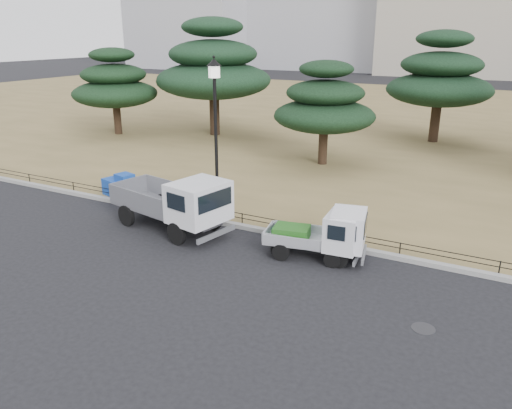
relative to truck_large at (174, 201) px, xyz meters
The scene contains 14 objects.
ground 3.52m from the truck_large, 22.75° to the right, with size 220.00×220.00×0.00m, color black.
lawn 29.50m from the truck_large, 84.05° to the left, with size 120.00×56.00×0.15m, color olive.
curb 3.51m from the truck_large, 23.33° to the left, with size 120.00×0.25×0.16m, color gray.
truck_large is the anchor object (origin of this frame).
truck_kei_front 5.69m from the truck_large, ahead, with size 3.18×1.55×1.63m.
truck_kei_rear 5.78m from the truck_large, ahead, with size 3.44×1.99×1.69m.
street_lamp 3.58m from the truck_large, 61.85° to the left, with size 0.54×0.54×6.07m.
pipe_fence 3.47m from the truck_large, 25.66° to the left, with size 38.00×0.04×0.40m.
tarp_pile 4.87m from the truck_large, 155.54° to the left, with size 1.83×1.53×1.06m.
manhole 9.94m from the truck_large, 14.56° to the right, with size 0.60×0.60×0.01m, color #2D2D30.
pine_west_far 19.62m from the truck_large, 138.70° to the left, with size 5.92×5.92×5.98m.
pine_west_near 18.32m from the truck_large, 117.63° to the left, with size 7.97×7.97×7.97m.
pine_center_left 11.86m from the truck_large, 82.59° to the left, with size 5.51×5.51×5.60m.
pine_center_right 21.76m from the truck_large, 74.01° to the left, with size 6.73×6.73×7.14m.
Camera 1 is at (7.86, -12.82, 7.11)m, focal length 35.00 mm.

